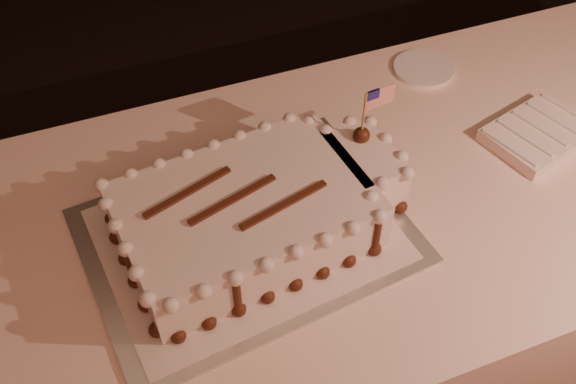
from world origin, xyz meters
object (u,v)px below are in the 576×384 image
object	(u,v)px
napkin_stack	(538,134)
side_plate	(424,69)
cake_board	(247,236)
banquet_table	(297,314)
sheet_cake	(261,210)

from	to	relation	value
napkin_stack	side_plate	bearing A→B (deg)	109.96
cake_board	banquet_table	bearing A→B (deg)	7.16
cake_board	sheet_cake	world-z (taller)	sheet_cake
sheet_cake	side_plate	size ratio (longest dim) A/B	3.88
banquet_table	sheet_cake	bearing A→B (deg)	-163.93
banquet_table	side_plate	size ratio (longest dim) A/B	17.19
napkin_stack	sheet_cake	bearing A→B (deg)	-177.85
cake_board	napkin_stack	size ratio (longest dim) A/B	2.37
cake_board	sheet_cake	bearing A→B (deg)	0.17
banquet_table	cake_board	distance (m)	0.40
side_plate	napkin_stack	bearing A→B (deg)	-70.04
sheet_cake	napkin_stack	distance (m)	0.62
cake_board	side_plate	xyz separation A→B (m)	(0.54, 0.32, 0.00)
banquet_table	sheet_cake	world-z (taller)	sheet_cake
sheet_cake	napkin_stack	xyz separation A→B (m)	(0.62, 0.02, -0.05)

